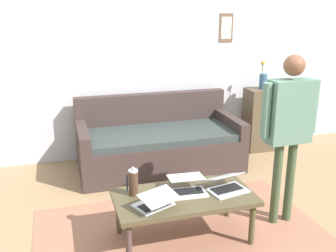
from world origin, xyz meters
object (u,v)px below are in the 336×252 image
object	(u,v)px
side_shelf	(260,119)
flower_vase	(263,79)
person_standing	(289,119)
couch	(159,144)
laptop_left	(155,202)
laptop_right	(188,187)
coffee_table	(184,200)
laptop_center	(226,185)
french_press	(133,182)

from	to	relation	value
side_shelf	flower_vase	xyz separation A→B (m)	(0.00, 0.00, 0.57)
flower_vase	person_standing	xyz separation A→B (m)	(0.76, 1.81, 0.00)
couch	side_shelf	distance (m)	1.56
couch	laptop_left	bearing A→B (deg)	74.22
couch	flower_vase	xyz separation A→B (m)	(-1.53, -0.23, 0.70)
laptop_right	side_shelf	bearing A→B (deg)	-133.46
laptop_right	laptop_left	bearing A→B (deg)	27.89
coffee_table	person_standing	distance (m)	1.16
laptop_left	laptop_center	distance (m)	0.68
flower_vase	person_standing	bearing A→B (deg)	67.28
french_press	laptop_right	bearing A→B (deg)	170.09
couch	laptop_left	distance (m)	1.81
couch	french_press	world-z (taller)	couch
person_standing	side_shelf	bearing A→B (deg)	-112.80
side_shelf	flower_vase	bearing A→B (deg)	6.89
coffee_table	laptop_center	distance (m)	0.40
couch	person_standing	world-z (taller)	person_standing
laptop_left	side_shelf	size ratio (longest dim) A/B	0.45
laptop_center	side_shelf	size ratio (longest dim) A/B	0.43
laptop_right	person_standing	bearing A→B (deg)	178.53
french_press	person_standing	world-z (taller)	person_standing
laptop_left	laptop_right	distance (m)	0.38
french_press	laptop_left	bearing A→B (deg)	115.94
french_press	flower_vase	bearing A→B (deg)	-141.56
laptop_right	flower_vase	distance (m)	2.52
laptop_left	couch	bearing A→B (deg)	-105.78
coffee_table	laptop_left	bearing A→B (deg)	24.16
couch	flower_vase	size ratio (longest dim) A/B	5.16
french_press	coffee_table	bearing A→B (deg)	162.65
coffee_table	flower_vase	bearing A→B (deg)	-133.44
coffee_table	laptop_right	size ratio (longest dim) A/B	3.69
couch	person_standing	xyz separation A→B (m)	(-0.77, 1.58, 0.71)
french_press	laptop_center	bearing A→B (deg)	170.15
couch	flower_vase	world-z (taller)	flower_vase
side_shelf	person_standing	size ratio (longest dim) A/B	0.56
couch	laptop_right	distance (m)	1.57
coffee_table	laptop_right	world-z (taller)	laptop_right
couch	laptop_left	xyz separation A→B (m)	(0.49, 1.73, 0.16)
laptop_center	person_standing	world-z (taller)	person_standing
coffee_table	laptop_left	xyz separation A→B (m)	(0.29, 0.13, 0.09)
laptop_left	person_standing	world-z (taller)	person_standing
laptop_right	flower_vase	bearing A→B (deg)	-133.41
french_press	couch	bearing A→B (deg)	-112.60
coffee_table	person_standing	world-z (taller)	person_standing
coffee_table	french_press	bearing A→B (deg)	-17.35
laptop_right	side_shelf	size ratio (longest dim) A/B	0.37
laptop_left	french_press	xyz separation A→B (m)	(0.13, -0.26, 0.07)
couch	french_press	xyz separation A→B (m)	(0.62, 1.48, 0.24)
laptop_center	flower_vase	xyz separation A→B (m)	(-1.35, -1.84, 0.54)
laptop_left	flower_vase	xyz separation A→B (m)	(-2.02, -1.96, 0.54)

